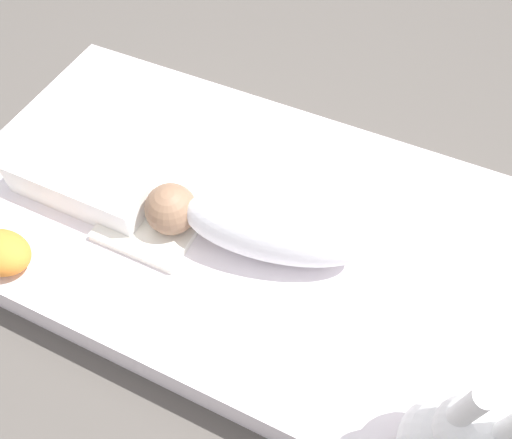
# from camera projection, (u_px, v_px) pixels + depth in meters

# --- Properties ---
(ground_plane) EXTENTS (12.00, 12.00, 0.00)m
(ground_plane) POSITION_uv_depth(u_px,v_px,m) (240.00, 243.00, 1.32)
(ground_plane) COLOR #514C47
(bed_mattress) EXTENTS (1.45, 0.82, 0.13)m
(bed_mattress) POSITION_uv_depth(u_px,v_px,m) (239.00, 230.00, 1.27)
(bed_mattress) COLOR white
(bed_mattress) RESTS_ON ground_plane
(burp_cloth) EXTENTS (0.22, 0.20, 0.02)m
(burp_cloth) POSITION_uv_depth(u_px,v_px,m) (152.00, 223.00, 1.19)
(burp_cloth) COLOR white
(burp_cloth) RESTS_ON bed_mattress
(swaddled_baby) EXTENTS (0.52, 0.23, 0.16)m
(swaddled_baby) POSITION_uv_depth(u_px,v_px,m) (260.00, 225.00, 1.11)
(swaddled_baby) COLOR white
(swaddled_baby) RESTS_ON bed_mattress
(pillow) EXTENTS (0.36, 0.33, 0.09)m
(pillow) POSITION_uv_depth(u_px,v_px,m) (105.00, 157.00, 1.27)
(pillow) COLOR white
(pillow) RESTS_ON bed_mattress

